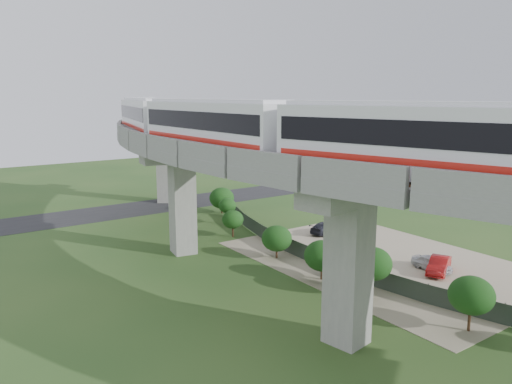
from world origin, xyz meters
TOP-DOWN VIEW (x-y plane):
  - ground at (0.00, 0.00)m, footprint 160.00×160.00m
  - dirt_lot at (14.00, -2.00)m, footprint 18.00×26.00m
  - asphalt_road at (0.00, 30.00)m, footprint 60.00×8.00m
  - viaduct at (3.84, 0.00)m, footprint 19.58×73.98m
  - metro_train at (0.66, 6.11)m, footprint 13.56×60.99m
  - fence at (9.75, 0.00)m, footprint 3.87×38.73m
  - tree_0 at (11.90, 21.71)m, footprint 3.03×3.03m
  - tree_1 at (9.55, 16.64)m, footprint 1.98×1.98m
  - tree_2 at (7.36, 12.09)m, footprint 2.20×2.20m
  - tree_3 at (6.87, 4.06)m, footprint 2.70×2.70m
  - tree_4 at (6.60, -2.11)m, footprint 2.85×2.85m
  - tree_5 at (7.34, -6.56)m, footprint 2.84×2.84m
  - tree_6 at (8.04, -13.83)m, footprint 2.76×2.76m
  - car_white at (15.45, -5.83)m, footprint 1.57×3.55m
  - car_red at (15.41, -6.53)m, footprint 4.20×2.98m
  - car_dark at (15.99, 7.56)m, footprint 4.39×2.63m

SIDE VIEW (x-z plane):
  - ground at x=0.00m, z-range 0.00..0.00m
  - asphalt_road at x=0.00m, z-range 0.00..0.03m
  - dirt_lot at x=14.00m, z-range 0.00..0.04m
  - car_white at x=15.45m, z-range 0.04..1.23m
  - car_dark at x=15.99m, z-range 0.04..1.23m
  - car_red at x=15.41m, z-range 0.04..1.36m
  - fence at x=9.75m, z-range 0.00..1.50m
  - tree_3 at x=6.87m, z-range 0.35..3.34m
  - tree_2 at x=7.36m, z-range 0.45..3.24m
  - tree_0 at x=11.90m, z-range 0.30..3.49m
  - tree_4 at x=6.60m, z-range 0.38..3.57m
  - tree_1 at x=9.55m, z-range 0.65..3.65m
  - tree_6 at x=8.04m, z-range 0.59..4.12m
  - tree_5 at x=7.34m, z-range 0.61..4.26m
  - viaduct at x=3.84m, z-range 3.35..14.75m
  - metro_train at x=0.66m, z-range 10.49..14.13m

